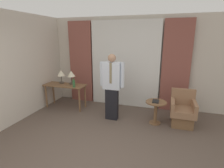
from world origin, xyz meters
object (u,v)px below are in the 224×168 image
(desk, at_px, (65,88))
(person, at_px, (112,85))
(armchair, at_px, (182,112))
(book, at_px, (156,101))
(table_lamp_right, at_px, (71,75))
(table_lamp_left, at_px, (61,74))
(side_table, at_px, (156,109))
(bottle_near_edge, at_px, (74,84))

(desk, height_order, person, person)
(armchair, xyz_separation_m, book, (-0.64, -0.17, 0.27))
(table_lamp_right, xyz_separation_m, person, (1.41, -0.45, -0.09))
(book, bearing_deg, table_lamp_right, 171.19)
(desk, bearing_deg, book, -6.01)
(table_lamp_left, xyz_separation_m, table_lamp_right, (0.35, 0.00, 0.00))
(book, bearing_deg, table_lamp_left, 172.25)
(side_table, bearing_deg, table_lamp_right, 171.54)
(table_lamp_left, distance_m, table_lamp_right, 0.35)
(book, bearing_deg, bottle_near_edge, 177.12)
(table_lamp_left, bearing_deg, bottle_near_edge, -25.47)
(desk, relative_size, bottle_near_edge, 4.81)
(bottle_near_edge, xyz_separation_m, side_table, (2.29, -0.10, -0.44))
(side_table, bearing_deg, book, -134.33)
(person, bearing_deg, book, 3.00)
(table_lamp_left, height_order, table_lamp_right, same)
(bottle_near_edge, height_order, armchair, bottle_near_edge)
(table_lamp_left, height_order, side_table, table_lamp_left)
(bottle_near_edge, bearing_deg, book, -2.88)
(table_lamp_right, distance_m, person, 1.48)
(book, bearing_deg, side_table, 45.67)
(bottle_near_edge, bearing_deg, armchair, 1.05)
(desk, xyz_separation_m, person, (1.58, -0.34, 0.32))
(bottle_near_edge, bearing_deg, table_lamp_left, 154.53)
(desk, relative_size, side_table, 2.16)
(bottle_near_edge, distance_m, armchair, 2.97)
(table_lamp_right, relative_size, side_table, 0.71)
(desk, xyz_separation_m, bottle_near_edge, (0.40, -0.17, 0.22))
(armchair, bearing_deg, bottle_near_edge, -178.95)
(table_lamp_right, xyz_separation_m, side_table, (2.52, -0.37, -0.63))
(desk, distance_m, person, 1.65)
(table_lamp_left, relative_size, side_table, 0.71)
(table_lamp_left, height_order, person, person)
(bottle_near_edge, height_order, side_table, bottle_near_edge)
(table_lamp_right, relative_size, person, 0.24)
(person, bearing_deg, bottle_near_edge, 171.71)
(armchair, relative_size, side_table, 1.47)
(person, height_order, book, person)
(bottle_near_edge, relative_size, person, 0.15)
(desk, distance_m, book, 2.69)
(person, bearing_deg, desk, 167.89)
(table_lamp_left, distance_m, book, 2.91)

